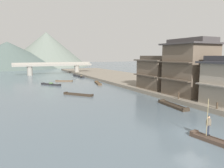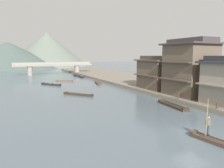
{
  "view_description": "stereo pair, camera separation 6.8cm",
  "coord_description": "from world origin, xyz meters",
  "px_view_note": "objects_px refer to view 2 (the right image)",
  "views": [
    {
      "loc": [
        -13.83,
        -12.38,
        6.78
      ],
      "look_at": [
        2.55,
        21.24,
        1.62
      ],
      "focal_mm": 32.93,
      "sensor_mm": 36.0,
      "label": 1
    },
    {
      "loc": [
        -13.77,
        -12.41,
        6.78
      ],
      "look_at": [
        2.55,
        21.24,
        1.62
      ],
      "focal_mm": 32.93,
      "sensor_mm": 36.0,
      "label": 2
    }
  ],
  "objects_px": {
    "boat_midriver_drifting": "(64,81)",
    "mooring_post_dock_near": "(217,106)",
    "house_waterfront_second": "(190,68)",
    "boat_moored_third": "(173,106)",
    "boatman_person": "(208,123)",
    "mooring_post_dock_mid": "(178,96)",
    "boat_moored_nearest": "(98,83)",
    "boat_midriver_upstream": "(81,77)",
    "boat_moored_second": "(78,95)",
    "stone_bridge": "(54,66)",
    "boat_moored_far": "(76,76)",
    "boat_upstream_distant": "(51,84)",
    "house_waterfront_tall": "(157,73)"
  },
  "relations": [
    {
      "from": "boatman_person",
      "to": "boat_moored_third",
      "type": "bearing_deg",
      "value": 61.71
    },
    {
      "from": "boatman_person",
      "to": "house_waterfront_second",
      "type": "relative_size",
      "value": 0.35
    },
    {
      "from": "mooring_post_dock_near",
      "to": "mooring_post_dock_mid",
      "type": "bearing_deg",
      "value": 90.0
    },
    {
      "from": "boat_moored_second",
      "to": "mooring_post_dock_near",
      "type": "distance_m",
      "value": 21.46
    },
    {
      "from": "boat_moored_far",
      "to": "house_waterfront_second",
      "type": "bearing_deg",
      "value": -82.39
    },
    {
      "from": "boat_moored_far",
      "to": "boat_upstream_distant",
      "type": "height_order",
      "value": "boat_upstream_distant"
    },
    {
      "from": "boat_upstream_distant",
      "to": "mooring_post_dock_near",
      "type": "distance_m",
      "value": 35.7
    },
    {
      "from": "boat_moored_second",
      "to": "boat_moored_far",
      "type": "distance_m",
      "value": 34.13
    },
    {
      "from": "boat_upstream_distant",
      "to": "house_waterfront_second",
      "type": "bearing_deg",
      "value": -56.26
    },
    {
      "from": "boat_moored_second",
      "to": "mooring_post_dock_near",
      "type": "height_order",
      "value": "mooring_post_dock_near"
    },
    {
      "from": "boat_midriver_upstream",
      "to": "mooring_post_dock_near",
      "type": "height_order",
      "value": "mooring_post_dock_near"
    },
    {
      "from": "boat_moored_third",
      "to": "boat_midriver_drifting",
      "type": "xyz_separation_m",
      "value": [
        -6.86,
        33.41,
        -0.03
      ]
    },
    {
      "from": "boat_moored_third",
      "to": "boat_midriver_upstream",
      "type": "bearing_deg",
      "value": 89.6
    },
    {
      "from": "boatman_person",
      "to": "boat_moored_far",
      "type": "xyz_separation_m",
      "value": [
        5.2,
        55.96,
        -1.26
      ]
    },
    {
      "from": "boat_moored_nearest",
      "to": "stone_bridge",
      "type": "height_order",
      "value": "stone_bridge"
    },
    {
      "from": "boat_moored_third",
      "to": "boat_upstream_distant",
      "type": "bearing_deg",
      "value": 111.67
    },
    {
      "from": "boat_moored_far",
      "to": "boat_moored_third",
      "type": "bearing_deg",
      "value": -89.93
    },
    {
      "from": "house_waterfront_tall",
      "to": "boat_moored_third",
      "type": "bearing_deg",
      "value": -117.63
    },
    {
      "from": "boatman_person",
      "to": "boat_midriver_upstream",
      "type": "bearing_deg",
      "value": 83.81
    },
    {
      "from": "boat_moored_far",
      "to": "stone_bridge",
      "type": "height_order",
      "value": "stone_bridge"
    },
    {
      "from": "boat_moored_far",
      "to": "mooring_post_dock_mid",
      "type": "distance_m",
      "value": 45.08
    },
    {
      "from": "boat_moored_second",
      "to": "boat_midriver_drifting",
      "type": "relative_size",
      "value": 1.11
    },
    {
      "from": "boat_midriver_upstream",
      "to": "boatman_person",
      "type": "bearing_deg",
      "value": -96.19
    },
    {
      "from": "boatman_person",
      "to": "boat_upstream_distant",
      "type": "height_order",
      "value": "boatman_person"
    },
    {
      "from": "house_waterfront_second",
      "to": "boat_moored_third",
      "type": "bearing_deg",
      "value": -154.08
    },
    {
      "from": "boat_moored_second",
      "to": "boat_midriver_drifting",
      "type": "distance_m",
      "value": 20.24
    },
    {
      "from": "boat_moored_far",
      "to": "stone_bridge",
      "type": "xyz_separation_m",
      "value": [
        -5.21,
        9.56,
        2.72
      ]
    },
    {
      "from": "boat_midriver_drifting",
      "to": "house_waterfront_tall",
      "type": "xyz_separation_m",
      "value": [
        12.2,
        -23.21,
        3.52
      ]
    },
    {
      "from": "boat_midriver_drifting",
      "to": "mooring_post_dock_near",
      "type": "xyz_separation_m",
      "value": [
        8.99,
        -38.39,
        0.9
      ]
    },
    {
      "from": "boat_midriver_drifting",
      "to": "boat_moored_second",
      "type": "bearing_deg",
      "value": -96.32
    },
    {
      "from": "boat_moored_second",
      "to": "house_waterfront_tall",
      "type": "distance_m",
      "value": 15.17
    },
    {
      "from": "boatman_person",
      "to": "boat_moored_nearest",
      "type": "xyz_separation_m",
      "value": [
        4.73,
        35.05,
        -1.29
      ]
    },
    {
      "from": "boat_midriver_drifting",
      "to": "mooring_post_dock_near",
      "type": "relative_size",
      "value": 5.83
    },
    {
      "from": "boat_moored_nearest",
      "to": "boat_midriver_upstream",
      "type": "bearing_deg",
      "value": 87.13
    },
    {
      "from": "house_waterfront_tall",
      "to": "stone_bridge",
      "type": "relative_size",
      "value": 0.26
    },
    {
      "from": "boat_moored_second",
      "to": "house_waterfront_second",
      "type": "xyz_separation_m",
      "value": [
        14.83,
        -10.5,
        4.81
      ]
    },
    {
      "from": "boat_midriver_drifting",
      "to": "boat_moored_far",
      "type": "bearing_deg",
      "value": 62.01
    },
    {
      "from": "boat_midriver_drifting",
      "to": "boat_upstream_distant",
      "type": "relative_size",
      "value": 0.89
    },
    {
      "from": "boat_moored_nearest",
      "to": "boat_moored_third",
      "type": "bearing_deg",
      "value": -88.83
    },
    {
      "from": "stone_bridge",
      "to": "house_waterfront_second",
      "type": "bearing_deg",
      "value": -78.26
    },
    {
      "from": "boatman_person",
      "to": "boat_midriver_upstream",
      "type": "relative_size",
      "value": 0.73
    },
    {
      "from": "house_waterfront_tall",
      "to": "boat_midriver_upstream",
      "type": "bearing_deg",
      "value": 99.24
    },
    {
      "from": "stone_bridge",
      "to": "house_waterfront_tall",
      "type": "bearing_deg",
      "value": -76.9
    },
    {
      "from": "boat_upstream_distant",
      "to": "house_waterfront_tall",
      "type": "xyz_separation_m",
      "value": [
        16.52,
        -17.93,
        3.42
      ]
    },
    {
      "from": "boat_midriver_drifting",
      "to": "mooring_post_dock_near",
      "type": "height_order",
      "value": "mooring_post_dock_near"
    },
    {
      "from": "boat_moored_second",
      "to": "boat_midriver_upstream",
      "type": "height_order",
      "value": "boat_midriver_upstream"
    },
    {
      "from": "boat_midriver_upstream",
      "to": "house_waterfront_second",
      "type": "height_order",
      "value": "house_waterfront_second"
    },
    {
      "from": "boat_moored_nearest",
      "to": "mooring_post_dock_near",
      "type": "distance_m",
      "value": 30.4
    },
    {
      "from": "mooring_post_dock_near",
      "to": "mooring_post_dock_mid",
      "type": "relative_size",
      "value": 0.82
    },
    {
      "from": "stone_bridge",
      "to": "boat_midriver_upstream",
      "type": "bearing_deg",
      "value": -69.06
    }
  ]
}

